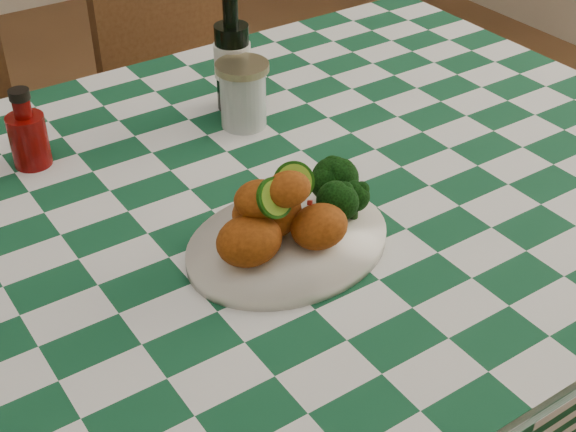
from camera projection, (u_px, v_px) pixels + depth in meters
dining_table at (224, 394)px, 1.40m from camera, size 1.66×1.06×0.79m
plate at (288, 243)px, 1.09m from camera, size 0.31×0.25×0.02m
fried_chicken_pile at (284, 207)px, 1.05m from camera, size 0.17×0.12×0.11m
broccoli_side at (335, 194)px, 1.11m from camera, size 0.09×0.09×0.07m
ketchup_bottle at (26, 128)px, 1.24m from camera, size 0.06×0.06×0.13m
mason_jar at (243, 95)px, 1.34m from camera, size 0.10×0.10×0.11m
beer_bottle at (232, 48)px, 1.37m from camera, size 0.07×0.07×0.22m
wooden_chair_right at (211, 131)px, 2.07m from camera, size 0.43×0.44×0.87m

